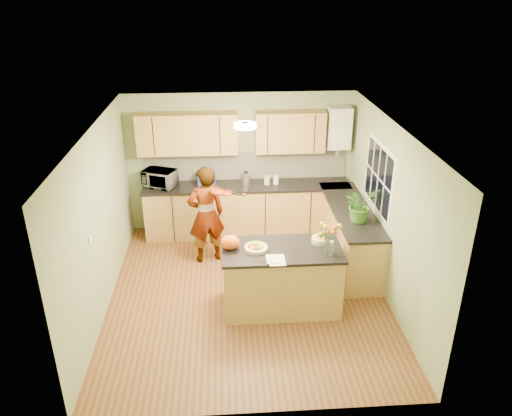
{
  "coord_description": "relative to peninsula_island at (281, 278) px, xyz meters",
  "views": [
    {
      "loc": [
        -0.3,
        -6.18,
        4.24
      ],
      "look_at": [
        0.16,
        0.5,
        1.15
      ],
      "focal_mm": 35.0,
      "sensor_mm": 36.0,
      "label": 1
    }
  ],
  "objects": [
    {
      "name": "violinist",
      "position": [
        -1.05,
        1.38,
        0.35
      ],
      "size": [
        0.68,
        0.55,
        1.64
      ],
      "primitive_type": "imported",
      "rotation": [
        0.0,
        0.0,
        3.43
      ],
      "color": "tan",
      "rests_on": "floor"
    },
    {
      "name": "wall_back",
      "position": [
        -0.45,
        2.6,
        0.78
      ],
      "size": [
        4.0,
        0.02,
        2.5
      ],
      "primitive_type": "cube",
      "color": "gray",
      "rests_on": "floor"
    },
    {
      "name": "light_switch",
      "position": [
        -2.44,
        -0.25,
        0.83
      ],
      "size": [
        0.02,
        0.09,
        0.09
      ],
      "primitive_type": "cube",
      "color": "white",
      "rests_on": "wall_left"
    },
    {
      "name": "orange_bag",
      "position": [
        -0.69,
        0.05,
        0.56
      ],
      "size": [
        0.3,
        0.27,
        0.2
      ],
      "primitive_type": "ellipsoid",
      "rotation": [
        0.0,
        0.0,
        0.23
      ],
      "color": "#F05613",
      "rests_on": "peninsula_island"
    },
    {
      "name": "violin",
      "position": [
        -0.85,
        1.16,
        0.84
      ],
      "size": [
        0.68,
        0.59,
        0.17
      ],
      "primitive_type": null,
      "rotation": [
        0.17,
        0.0,
        -0.61
      ],
      "color": "#551B05",
      "rests_on": "violinist"
    },
    {
      "name": "papers",
      "position": [
        -0.1,
        -0.3,
        0.47
      ],
      "size": [
        0.21,
        0.29,
        0.01
      ],
      "primitive_type": "cube",
      "color": "white",
      "rests_on": "peninsula_island"
    },
    {
      "name": "ceiling",
      "position": [
        -0.45,
        0.35,
        2.03
      ],
      "size": [
        4.0,
        4.5,
        0.02
      ],
      "primitive_type": "cube",
      "color": "silver",
      "rests_on": "wall_back"
    },
    {
      "name": "microwave",
      "position": [
        -1.86,
        2.33,
        0.62
      ],
      "size": [
        0.65,
        0.55,
        0.3
      ],
      "primitive_type": "imported",
      "rotation": [
        0.0,
        0.0,
        -0.41
      ],
      "color": "white",
      "rests_on": "back_counter"
    },
    {
      "name": "floor",
      "position": [
        -0.45,
        0.35,
        -0.47
      ],
      "size": [
        4.5,
        4.5,
        0.0
      ],
      "primitive_type": "plane",
      "color": "brown",
      "rests_on": "ground"
    },
    {
      "name": "jar_white",
      "position": [
        0.16,
        2.3,
        0.55
      ],
      "size": [
        0.13,
        0.13,
        0.15
      ],
      "primitive_type": "cylinder",
      "rotation": [
        0.0,
        0.0,
        0.38
      ],
      "color": "white",
      "rests_on": "back_counter"
    },
    {
      "name": "ceiling_lamp",
      "position": [
        -0.45,
        0.65,
        1.99
      ],
      "size": [
        0.3,
        0.3,
        0.07
      ],
      "color": "#FFEABF",
      "rests_on": "ceiling"
    },
    {
      "name": "splashback",
      "position": [
        -0.35,
        2.59,
        0.73
      ],
      "size": [
        3.6,
        0.02,
        0.52
      ],
      "primitive_type": "cube",
      "color": "#EEE6CE",
      "rests_on": "back_counter"
    },
    {
      "name": "jar_cream",
      "position": [
        0.0,
        2.3,
        0.55
      ],
      "size": [
        0.12,
        0.12,
        0.15
      ],
      "primitive_type": "cylinder",
      "rotation": [
        0.0,
        0.0,
        -0.28
      ],
      "color": "beige",
      "rests_on": "back_counter"
    },
    {
      "name": "peninsula_island",
      "position": [
        0.0,
        0.0,
        0.0
      ],
      "size": [
        1.63,
        0.83,
        0.93
      ],
      "color": "#B28947",
      "rests_on": "floor"
    },
    {
      "name": "upper_cabinets",
      "position": [
        -0.63,
        2.43,
        1.38
      ],
      "size": [
        3.2,
        0.34,
        0.7
      ],
      "color": "#B28947",
      "rests_on": "wall_back"
    },
    {
      "name": "orange_bowl",
      "position": [
        0.55,
        0.15,
        0.52
      ],
      "size": [
        0.24,
        0.24,
        0.14
      ],
      "color": "beige",
      "rests_on": "peninsula_island"
    },
    {
      "name": "window_right",
      "position": [
        1.54,
        0.95,
        1.08
      ],
      "size": [
        0.01,
        1.3,
        1.05
      ],
      "color": "white",
      "rests_on": "wall_right"
    },
    {
      "name": "fruit_dish",
      "position": [
        -0.35,
        0.0,
        0.51
      ],
      "size": [
        0.31,
        0.31,
        0.11
      ],
      "color": "beige",
      "rests_on": "peninsula_island"
    },
    {
      "name": "back_counter",
      "position": [
        -0.35,
        2.3,
        0.0
      ],
      "size": [
        3.64,
        0.62,
        0.94
      ],
      "color": "#B28947",
      "rests_on": "floor"
    },
    {
      "name": "potted_plant",
      "position": [
        1.25,
        0.75,
        0.74
      ],
      "size": [
        0.61,
        0.58,
        0.54
      ],
      "primitive_type": "imported",
      "rotation": [
        0.0,
        0.0,
        0.43
      ],
      "color": "#356722",
      "rests_on": "right_counter"
    },
    {
      "name": "kettle",
      "position": [
        -0.37,
        2.28,
        0.6
      ],
      "size": [
        0.17,
        0.17,
        0.31
      ],
      "rotation": [
        0.0,
        0.0,
        -0.43
      ],
      "color": "silver",
      "rests_on": "back_counter"
    },
    {
      "name": "blue_box",
      "position": [
        -1.07,
        2.34,
        0.59
      ],
      "size": [
        0.33,
        0.25,
        0.24
      ],
      "primitive_type": "cube",
      "rotation": [
        0.0,
        0.0,
        0.11
      ],
      "color": "navy",
      "rests_on": "back_counter"
    },
    {
      "name": "wall_right",
      "position": [
        1.55,
        0.35,
        0.78
      ],
      "size": [
        0.02,
        4.5,
        2.5
      ],
      "primitive_type": "cube",
      "color": "gray",
      "rests_on": "floor"
    },
    {
      "name": "right_counter",
      "position": [
        1.25,
        1.2,
        0.0
      ],
      "size": [
        0.62,
        2.24,
        0.94
      ],
      "color": "#B28947",
      "rests_on": "floor"
    },
    {
      "name": "wall_left",
      "position": [
        -2.45,
        0.35,
        0.78
      ],
      "size": [
        0.02,
        4.5,
        2.5
      ],
      "primitive_type": "cube",
      "color": "gray",
      "rests_on": "floor"
    },
    {
      "name": "wall_front",
      "position": [
        -0.45,
        -1.9,
        0.78
      ],
      "size": [
        4.0,
        0.02,
        2.5
      ],
      "primitive_type": "cube",
      "color": "gray",
      "rests_on": "floor"
    },
    {
      "name": "boiler",
      "position": [
        1.25,
        2.44,
        1.43
      ],
      "size": [
        0.4,
        0.3,
        0.86
      ],
      "color": "white",
      "rests_on": "wall_back"
    },
    {
      "name": "flower_vase",
      "position": [
        0.6,
        -0.18,
        0.81
      ],
      "size": [
        0.28,
        0.28,
        0.52
      ],
      "rotation": [
        0.0,
        0.0,
        0.07
      ],
      "color": "silver",
      "rests_on": "peninsula_island"
    }
  ]
}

